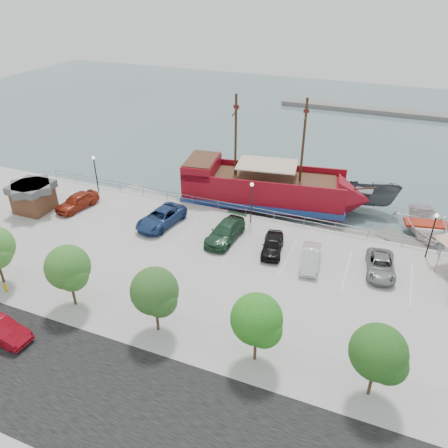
% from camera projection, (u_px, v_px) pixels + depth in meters
% --- Properties ---
extents(ground, '(160.00, 160.00, 0.00)m').
position_uv_depth(ground, '(226.00, 266.00, 38.28)').
color(ground, '#4A6061').
extents(street, '(100.00, 8.00, 0.04)m').
position_uv_depth(street, '(122.00, 403.00, 24.96)').
color(street, black).
rests_on(street, land_slab).
extents(sidewalk, '(100.00, 4.00, 0.05)m').
position_uv_depth(sidewalk, '(171.00, 333.00, 29.76)').
color(sidewalk, '#979695').
rests_on(sidewalk, land_slab).
extents(seawall_railing, '(50.00, 0.06, 1.00)m').
position_uv_depth(seawall_railing, '(255.00, 212.00, 43.77)').
color(seawall_railing, slate).
rests_on(seawall_railing, land_slab).
extents(far_shore, '(40.00, 3.00, 0.80)m').
position_uv_depth(far_shore, '(391.00, 112.00, 78.88)').
color(far_shore, slate).
rests_on(far_shore, ground).
extents(pirate_ship, '(20.25, 8.34, 12.61)m').
position_uv_depth(pirate_ship, '(277.00, 191.00, 46.66)').
color(pirate_ship, maroon).
rests_on(pirate_ship, ground).
extents(patrol_boat, '(7.67, 3.50, 2.88)m').
position_uv_depth(patrol_boat, '(363.00, 197.00, 46.80)').
color(patrol_boat, '#45494E').
rests_on(patrol_boat, ground).
extents(speedboat, '(6.88, 8.57, 1.58)m').
position_uv_depth(speedboat, '(425.00, 226.00, 42.71)').
color(speedboat, silver).
rests_on(speedboat, ground).
extents(dock_west, '(7.35, 3.68, 0.40)m').
position_uv_depth(dock_west, '(149.00, 196.00, 49.86)').
color(dock_west, gray).
rests_on(dock_west, ground).
extents(dock_mid, '(6.81, 3.02, 0.38)m').
position_uv_depth(dock_mid, '(348.00, 234.00, 42.56)').
color(dock_mid, gray).
rests_on(dock_mid, ground).
extents(dock_east, '(7.73, 5.13, 0.43)m').
position_uv_depth(dock_east, '(416.00, 247.00, 40.53)').
color(dock_east, '#67615A').
rests_on(dock_east, ground).
extents(shed, '(3.68, 3.68, 2.98)m').
position_uv_depth(shed, '(33.00, 196.00, 44.39)').
color(shed, brown).
rests_on(shed, land_slab).
extents(street_sedan, '(4.55, 1.81, 1.47)m').
position_uv_depth(street_sedan, '(0.00, 330.00, 29.06)').
color(street_sedan, maroon).
rests_on(street_sedan, street).
extents(fire_hydrant, '(0.27, 0.27, 0.79)m').
position_uv_depth(fire_hydrant, '(5.00, 287.00, 33.46)').
color(fire_hydrant, gold).
rests_on(fire_hydrant, sidewalk).
extents(lamp_post_left, '(0.36, 0.36, 4.28)m').
position_uv_depth(lamp_post_left, '(95.00, 168.00, 47.40)').
color(lamp_post_left, black).
rests_on(lamp_post_left, land_slab).
extents(lamp_post_mid, '(0.36, 0.36, 4.28)m').
position_uv_depth(lamp_post_mid, '(252.00, 196.00, 41.52)').
color(lamp_post_mid, black).
rests_on(lamp_post_mid, land_slab).
extents(lamp_post_right, '(0.36, 0.36, 4.28)m').
position_uv_depth(lamp_post_right, '(433.00, 228.00, 36.29)').
color(lamp_post_right, black).
rests_on(lamp_post_right, land_slab).
extents(tree_c, '(3.30, 3.20, 5.00)m').
position_uv_depth(tree_c, '(69.00, 269.00, 30.62)').
color(tree_c, '#473321').
rests_on(tree_c, sidewalk).
extents(tree_d, '(3.30, 3.20, 5.00)m').
position_uv_depth(tree_d, '(156.00, 293.00, 28.34)').
color(tree_d, '#473321').
rests_on(tree_d, sidewalk).
extents(tree_e, '(3.30, 3.20, 5.00)m').
position_uv_depth(tree_e, '(258.00, 322.00, 26.05)').
color(tree_e, '#473321').
rests_on(tree_e, sidewalk).
extents(tree_f, '(3.30, 3.20, 5.00)m').
position_uv_depth(tree_f, '(381.00, 355.00, 23.76)').
color(tree_f, '#473321').
rests_on(tree_f, sidewalk).
extents(parked_car_a, '(2.83, 5.07, 1.63)m').
position_uv_depth(parked_car_a, '(77.00, 201.00, 45.15)').
color(parked_car_a, maroon).
rests_on(parked_car_a, land_slab).
extents(parked_car_c, '(3.48, 6.05, 1.59)m').
position_uv_depth(parked_car_c, '(161.00, 218.00, 42.19)').
color(parked_car_c, navy).
rests_on(parked_car_c, land_slab).
extents(parked_car_d, '(2.60, 5.63, 1.59)m').
position_uv_depth(parked_car_d, '(225.00, 232.00, 39.87)').
color(parked_car_d, '#21422B').
rests_on(parked_car_d, land_slab).
extents(parked_car_e, '(2.42, 4.52, 1.46)m').
position_uv_depth(parked_car_e, '(273.00, 245.00, 38.12)').
color(parked_car_e, black).
rests_on(parked_car_e, land_slab).
extents(parked_car_f, '(2.09, 4.50, 1.43)m').
position_uv_depth(parked_car_f, '(310.00, 258.00, 36.39)').
color(parked_car_f, silver).
rests_on(parked_car_f, land_slab).
extents(parked_car_g, '(2.78, 5.00, 1.32)m').
position_uv_depth(parked_car_g, '(381.00, 266.00, 35.51)').
color(parked_car_g, gray).
rests_on(parked_car_g, land_slab).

